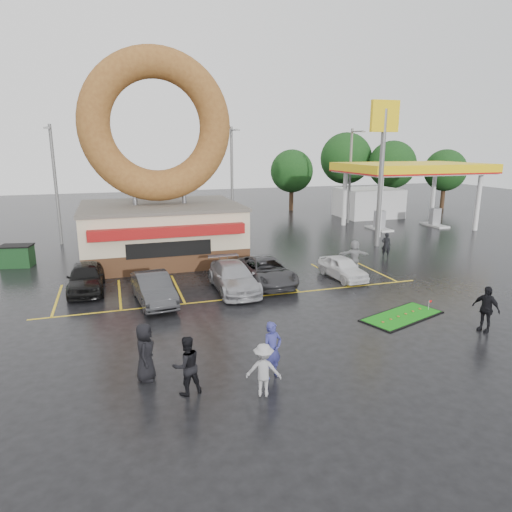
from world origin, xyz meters
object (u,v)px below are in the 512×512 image
object	(u,v)px
dumpster	(17,256)
streetlight_right	(350,174)
car_black	(86,277)
streetlight_mid	(232,177)
shell_sign	(383,147)
streetlight_left	(55,182)
donut_shop	(160,192)
person_blue	(272,350)
car_white	(343,268)
car_grey	(266,271)
putting_green	(402,316)
gas_station	(392,185)
car_silver	(233,277)
car_dgrey	(153,289)
person_cameraman	(486,309)

from	to	relation	value
dumpster	streetlight_right	bearing A→B (deg)	26.95
car_black	dumpster	distance (m)	7.94
streetlight_mid	car_black	world-z (taller)	streetlight_mid
shell_sign	streetlight_left	bearing A→B (deg)	161.01
donut_shop	person_blue	distance (m)	18.01
car_white	car_grey	bearing A→B (deg)	170.24
streetlight_right	putting_green	distance (m)	25.67
putting_green	shell_sign	bearing A→B (deg)	62.28
streetlight_left	streetlight_right	world-z (taller)	same
gas_station	person_blue	distance (m)	33.42
streetlight_mid	car_grey	distance (m)	16.14
streetlight_mid	putting_green	xyz separation A→B (m)	(2.03, -22.18, -4.75)
streetlight_right	putting_green	xyz separation A→B (m)	(-9.97, -23.18, -4.75)
gas_station	person_blue	xyz separation A→B (m)	(-21.36, -25.56, -2.74)
gas_station	car_black	size ratio (longest dim) A/B	3.07
car_black	car_silver	size ratio (longest dim) A/B	0.89
streetlight_right	car_white	world-z (taller)	streetlight_right
car_dgrey	person_blue	size ratio (longest dim) A/B	2.28
streetlight_left	car_dgrey	size ratio (longest dim) A/B	2.04
car_silver	car_dgrey	bearing A→B (deg)	-170.01
car_grey	car_white	xyz separation A→B (m)	(4.51, -0.45, -0.07)
gas_station	car_grey	distance (m)	24.06
car_black	putting_green	bearing A→B (deg)	-30.40
gas_station	dumpster	size ratio (longest dim) A/B	7.58
streetlight_mid	car_black	xyz separation A→B (m)	(-11.62, -13.96, -4.03)
donut_shop	dumpster	distance (m)	9.79
donut_shop	car_black	bearing A→B (deg)	-127.55
donut_shop	putting_green	distance (m)	17.43
car_black	car_grey	bearing A→B (deg)	-8.46
car_dgrey	dumpster	bearing A→B (deg)	122.12
donut_shop	streetlight_left	size ratio (longest dim) A/B	1.50
streetlight_right	car_grey	size ratio (longest dim) A/B	1.77
shell_sign	streetlight_left	size ratio (longest dim) A/B	1.18
car_black	car_dgrey	bearing A→B (deg)	-42.00
car_grey	person_cameraman	size ratio (longest dim) A/B	2.63
person_blue	streetlight_left	bearing A→B (deg)	93.07
streetlight_left	streetlight_mid	bearing A→B (deg)	4.09
car_dgrey	gas_station	bearing A→B (deg)	28.48
person_cameraman	putting_green	distance (m)	3.42
car_silver	person_blue	distance (m)	9.42
streetlight_left	person_blue	size ratio (longest dim) A/B	4.67
streetlight_left	person_blue	xyz separation A→B (m)	(8.64, -24.54, -3.82)
streetlight_right	person_cameraman	world-z (taller)	streetlight_right
person_blue	person_cameraman	xyz separation A→B (m)	(9.66, 0.99, 0.00)
dumpster	putting_green	distance (m)	23.36
streetlight_left	person_cameraman	xyz separation A→B (m)	(18.30, -23.55, -3.81)
car_silver	shell_sign	bearing A→B (deg)	29.22
car_grey	car_white	world-z (taller)	car_grey
streetlight_right	car_white	bearing A→B (deg)	-119.68
streetlight_left	person_cameraman	bearing A→B (deg)	-52.15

